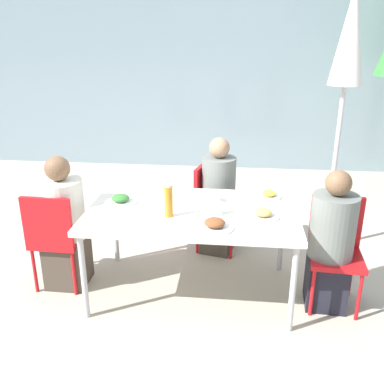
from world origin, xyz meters
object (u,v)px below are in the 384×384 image
Objects in this scene: chair_left at (55,234)px; closed_umbrella at (348,58)px; person_left at (64,227)px; chair_far at (212,201)px; person_far at (218,199)px; drinking_cup at (218,208)px; chair_right at (336,244)px; salad_bowl at (210,198)px; person_right at (331,245)px; bottle at (169,201)px.

chair_left is 2.91m from closed_umbrella.
person_left is at bearing 58.10° from chair_left.
person_far reaches higher than chair_far.
chair_left and chair_far have the same top height.
drinking_cup is at bearing -137.19° from closed_umbrella.
chair_far is (1.23, 0.87, 0.00)m from chair_left.
person_far reaches higher than chair_right.
person_far is 0.47× the size of closed_umbrella.
chair_right is 5.33× the size of salad_bowl.
salad_bowl is (0.02, -0.62, 0.27)m from chair_far.
person_left reaches higher than person_right.
person_left reaches higher than salad_bowl.
person_right is 0.46× the size of closed_umbrella.
chair_left is 0.35× the size of closed_umbrella.
drinking_cup is at bearing 12.17° from bottle.
person_left reaches higher than chair_left.
chair_right is 0.75× the size of person_far.
chair_far reaches higher than drinking_cup.
chair_far is at bearing -174.84° from closed_umbrella.
chair_far is 1.05m from bottle.
salad_bowl is at bearing -6.59° from chair_right.
chair_left is 1.31m from salad_bowl.
closed_umbrella is 2.02m from bottle.
drinking_cup is (0.37, 0.08, -0.08)m from bottle.
chair_right is 3.36× the size of bottle.
closed_umbrella reaches higher than salad_bowl.
person_far is at bearing 69.13° from bottle.
person_right is 1.66m from closed_umbrella.
person_far is at bearing 92.29° from drinking_cup.
salad_bowl is (1.26, 0.25, 0.27)m from chair_left.
bottle reaches higher than chair_right.
person_right is 0.98× the size of person_far.
chair_far is 3.36× the size of bottle.
chair_left reaches higher than drinking_cup.
chair_left is 3.36× the size of bottle.
bottle is at bearing -143.43° from closed_umbrella.
salad_bowl is at bearing -11.61° from person_right.
drinking_cup is (-0.87, 0.01, 0.26)m from person_right.
person_right is (2.20, -0.01, 0.03)m from chair_left.
chair_far reaches higher than salad_bowl.
drinking_cup is (0.03, -0.80, 0.24)m from person_far.
person_right is at bearing -0.69° from drinking_cup.
person_far is at bearing -38.45° from person_right.
closed_umbrella is (1.15, 0.10, 1.34)m from chair_far.
salad_bowl is at bearing 15.37° from chair_far.
person_far is 1.70m from closed_umbrella.
chair_left is at bearing -41.45° from chair_far.
salad_bowl is (1.20, 0.17, 0.24)m from person_left.
person_right reaches higher than salad_bowl.
person_far is 0.84m from drinking_cup.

